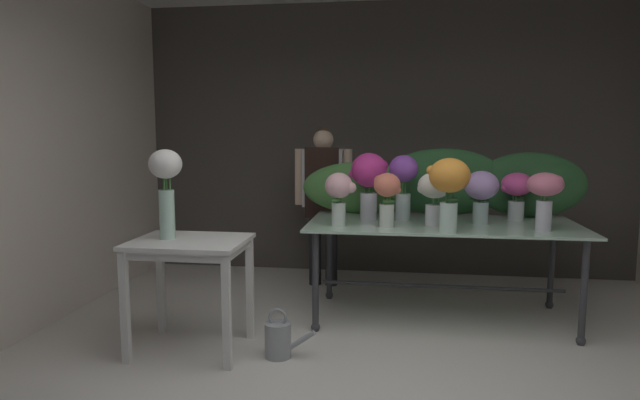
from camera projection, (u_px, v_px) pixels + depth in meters
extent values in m
plane|color=silver|center=(377.00, 323.00, 4.36)|extent=(7.51, 7.51, 0.00)
cube|color=#4C4742|center=(385.00, 140.00, 5.85)|extent=(5.30, 0.12, 2.88)
cube|color=beige|center=(63.00, 142.00, 4.56)|extent=(0.12, 3.54, 2.88)
cube|color=#B2D3BC|center=(442.00, 224.00, 4.37)|extent=(2.14, 1.04, 0.02)
cylinder|color=#38383D|center=(315.00, 282.00, 4.15)|extent=(0.05, 0.05, 0.78)
sphere|color=#38383D|center=(316.00, 327.00, 4.19)|extent=(0.07, 0.07, 0.07)
cylinder|color=#38383D|center=(584.00, 292.00, 3.87)|extent=(0.05, 0.05, 0.78)
sphere|color=#38383D|center=(581.00, 341.00, 3.92)|extent=(0.07, 0.07, 0.07)
cylinder|color=#38383D|center=(329.00, 257.00, 4.97)|extent=(0.05, 0.05, 0.78)
sphere|color=#38383D|center=(329.00, 295.00, 5.02)|extent=(0.07, 0.07, 0.07)
cylinder|color=#38383D|center=(552.00, 264.00, 4.69)|extent=(0.05, 0.05, 0.78)
sphere|color=#38383D|center=(549.00, 305.00, 4.74)|extent=(0.07, 0.07, 0.07)
cylinder|color=#38383D|center=(440.00, 286.00, 4.44)|extent=(1.94, 0.03, 0.03)
cube|color=white|center=(189.00, 242.00, 3.74)|extent=(0.78, 0.63, 0.03)
cube|color=white|center=(190.00, 248.00, 3.75)|extent=(0.72, 0.57, 0.06)
cube|color=white|center=(125.00, 307.00, 3.57)|extent=(0.05, 0.05, 0.76)
cube|color=white|center=(227.00, 313.00, 3.47)|extent=(0.05, 0.05, 0.76)
cube|color=white|center=(161.00, 284.00, 4.11)|extent=(0.05, 0.05, 0.76)
cube|color=white|center=(250.00, 288.00, 4.01)|extent=(0.05, 0.05, 0.76)
cylinder|color=#232328|center=(315.00, 245.00, 5.43)|extent=(0.12, 0.12, 0.80)
cylinder|color=#232328|center=(331.00, 246.00, 5.41)|extent=(0.12, 0.12, 0.80)
cube|color=silver|center=(323.00, 178.00, 5.34)|extent=(0.39, 0.22, 0.56)
cube|color=black|center=(322.00, 183.00, 5.23)|extent=(0.33, 0.02, 0.68)
cylinder|color=beige|center=(299.00, 177.00, 5.37)|extent=(0.09, 0.09, 0.55)
cylinder|color=beige|center=(347.00, 177.00, 5.30)|extent=(0.09, 0.09, 0.55)
sphere|color=beige|center=(323.00, 140.00, 5.29)|extent=(0.20, 0.20, 0.20)
ellipsoid|color=brown|center=(324.00, 133.00, 5.30)|extent=(0.15, 0.15, 0.09)
ellipsoid|color=#477F3D|center=(360.00, 188.00, 4.83)|extent=(1.03, 0.24, 0.46)
ellipsoid|color=#28562D|center=(443.00, 182.00, 4.72)|extent=(1.09, 0.24, 0.59)
ellipsoid|color=#28562D|center=(530.00, 185.00, 4.62)|extent=(0.94, 0.22, 0.55)
cylinder|color=silver|center=(544.00, 216.00, 4.01)|extent=(0.11, 0.11, 0.22)
cylinder|color=#9EBCB2|center=(543.00, 224.00, 4.01)|extent=(0.10, 0.10, 0.09)
cylinder|color=#477F3D|center=(546.00, 210.00, 4.00)|extent=(0.01, 0.01, 0.28)
cylinder|color=#477F3D|center=(544.00, 210.00, 4.02)|extent=(0.01, 0.01, 0.28)
cylinder|color=#477F3D|center=(541.00, 210.00, 4.00)|extent=(0.01, 0.01, 0.28)
cylinder|color=#477F3D|center=(544.00, 211.00, 3.97)|extent=(0.01, 0.01, 0.28)
ellipsoid|color=pink|center=(545.00, 184.00, 3.98)|extent=(0.26, 0.26, 0.17)
sphere|color=pink|center=(557.00, 181.00, 3.95)|extent=(0.09, 0.09, 0.09)
cylinder|color=silver|center=(516.00, 211.00, 4.48)|extent=(0.13, 0.13, 0.16)
cylinder|color=#9EBCB2|center=(516.00, 216.00, 4.48)|extent=(0.12, 0.12, 0.07)
cylinder|color=#477F3D|center=(519.00, 205.00, 4.47)|extent=(0.01, 0.01, 0.23)
cylinder|color=#477F3D|center=(513.00, 205.00, 4.49)|extent=(0.01, 0.01, 0.23)
cylinder|color=#477F3D|center=(516.00, 206.00, 4.44)|extent=(0.01, 0.01, 0.23)
ellipsoid|color=#E54C9E|center=(517.00, 184.00, 4.45)|extent=(0.25, 0.25, 0.19)
sphere|color=#E54C9E|center=(505.00, 188.00, 4.44)|extent=(0.07, 0.07, 0.07)
ellipsoid|color=#2D6028|center=(519.00, 198.00, 4.46)|extent=(0.07, 0.11, 0.03)
cylinder|color=silver|center=(403.00, 207.00, 4.46)|extent=(0.12, 0.12, 0.22)
cylinder|color=#9EBCB2|center=(403.00, 215.00, 4.47)|extent=(0.11, 0.11, 0.09)
cylinder|color=#387033|center=(405.00, 198.00, 4.45)|extent=(0.01, 0.01, 0.35)
cylinder|color=#387033|center=(401.00, 198.00, 4.47)|extent=(0.01, 0.01, 0.35)
cylinder|color=#387033|center=(402.00, 198.00, 4.43)|extent=(0.01, 0.01, 0.35)
ellipsoid|color=purple|center=(404.00, 169.00, 4.42)|extent=(0.24, 0.24, 0.22)
sphere|color=purple|center=(395.00, 169.00, 4.44)|extent=(0.06, 0.06, 0.06)
sphere|color=purple|center=(413.00, 173.00, 4.43)|extent=(0.08, 0.08, 0.08)
ellipsoid|color=#2D6028|center=(399.00, 191.00, 4.43)|extent=(0.09, 0.10, 0.03)
cylinder|color=silver|center=(448.00, 218.00, 3.93)|extent=(0.13, 0.13, 0.22)
cylinder|color=#9EBCB2|center=(448.00, 226.00, 3.93)|extent=(0.12, 0.12, 0.09)
cylinder|color=#28562D|center=(453.00, 209.00, 3.92)|extent=(0.01, 0.01, 0.33)
cylinder|color=#28562D|center=(447.00, 208.00, 3.94)|extent=(0.01, 0.01, 0.33)
cylinder|color=#28562D|center=(446.00, 209.00, 3.90)|extent=(0.01, 0.01, 0.33)
ellipsoid|color=orange|center=(450.00, 175.00, 3.89)|extent=(0.30, 0.30, 0.25)
sphere|color=orange|center=(431.00, 170.00, 3.93)|extent=(0.07, 0.07, 0.07)
sphere|color=orange|center=(462.00, 177.00, 3.87)|extent=(0.10, 0.10, 0.10)
ellipsoid|color=#28562D|center=(453.00, 200.00, 3.90)|extent=(0.10, 0.09, 0.03)
cylinder|color=silver|center=(434.00, 215.00, 4.23)|extent=(0.13, 0.13, 0.17)
cylinder|color=#9EBCB2|center=(434.00, 221.00, 4.23)|extent=(0.12, 0.12, 0.07)
cylinder|color=#477F3D|center=(438.00, 209.00, 4.22)|extent=(0.01, 0.01, 0.24)
cylinder|color=#477F3D|center=(432.00, 208.00, 4.24)|extent=(0.01, 0.01, 0.24)
cylinder|color=#477F3D|center=(433.00, 209.00, 4.20)|extent=(0.01, 0.01, 0.24)
ellipsoid|color=white|center=(435.00, 185.00, 4.20)|extent=(0.26, 0.26, 0.20)
sphere|color=white|center=(422.00, 189.00, 4.21)|extent=(0.08, 0.08, 0.08)
cylinder|color=silver|center=(480.00, 213.00, 4.28)|extent=(0.12, 0.12, 0.18)
cylinder|color=#9EBCB2|center=(480.00, 219.00, 4.29)|extent=(0.11, 0.11, 0.07)
cylinder|color=#477F3D|center=(485.00, 209.00, 4.27)|extent=(0.01, 0.01, 0.23)
cylinder|color=#477F3D|center=(480.00, 208.00, 4.31)|extent=(0.01, 0.01, 0.23)
cylinder|color=#477F3D|center=(477.00, 209.00, 4.28)|extent=(0.01, 0.01, 0.23)
cylinder|color=#477F3D|center=(481.00, 209.00, 4.25)|extent=(0.01, 0.01, 0.23)
ellipsoid|color=#B28ED1|center=(481.00, 185.00, 4.25)|extent=(0.27, 0.27, 0.23)
sphere|color=#B28ED1|center=(466.00, 184.00, 4.27)|extent=(0.10, 0.10, 0.10)
ellipsoid|color=#2D6028|center=(475.00, 199.00, 4.30)|extent=(0.10, 0.10, 0.03)
cylinder|color=silver|center=(368.00, 206.00, 4.49)|extent=(0.14, 0.14, 0.23)
cylinder|color=#9EBCB2|center=(368.00, 214.00, 4.49)|extent=(0.13, 0.13, 0.10)
cylinder|color=#2D6028|center=(371.00, 200.00, 4.48)|extent=(0.01, 0.01, 0.32)
cylinder|color=#2D6028|center=(368.00, 199.00, 4.51)|extent=(0.01, 0.01, 0.32)
cylinder|color=#2D6028|center=(364.00, 200.00, 4.48)|extent=(0.01, 0.01, 0.32)
cylinder|color=#2D6028|center=(369.00, 200.00, 4.45)|extent=(0.01, 0.01, 0.32)
ellipsoid|color=#D1338E|center=(369.00, 170.00, 4.45)|extent=(0.29, 0.29, 0.28)
sphere|color=#D1338E|center=(353.00, 174.00, 4.49)|extent=(0.07, 0.07, 0.07)
sphere|color=#D1338E|center=(382.00, 166.00, 4.46)|extent=(0.10, 0.10, 0.10)
cylinder|color=silver|center=(387.00, 216.00, 4.16)|extent=(0.11, 0.11, 0.18)
cylinder|color=#9EBCB2|center=(387.00, 222.00, 4.17)|extent=(0.10, 0.10, 0.07)
cylinder|color=#477F3D|center=(390.00, 209.00, 4.15)|extent=(0.01, 0.01, 0.26)
cylinder|color=#477F3D|center=(386.00, 209.00, 4.17)|extent=(0.01, 0.01, 0.26)
cylinder|color=#477F3D|center=(384.00, 209.00, 4.16)|extent=(0.01, 0.01, 0.26)
cylinder|color=#477F3D|center=(387.00, 209.00, 4.14)|extent=(0.01, 0.01, 0.26)
ellipsoid|color=#EF7A60|center=(387.00, 185.00, 4.13)|extent=(0.20, 0.20, 0.18)
sphere|color=#EF7A60|center=(380.00, 181.00, 4.17)|extent=(0.09, 0.09, 0.09)
sphere|color=#EF7A60|center=(397.00, 190.00, 4.11)|extent=(0.07, 0.07, 0.07)
ellipsoid|color=#387033|center=(389.00, 202.00, 4.14)|extent=(0.11, 0.07, 0.03)
cylinder|color=silver|center=(339.00, 214.00, 4.21)|extent=(0.11, 0.11, 0.18)
cylinder|color=#9EBCB2|center=(339.00, 221.00, 4.22)|extent=(0.10, 0.10, 0.08)
cylinder|color=#2D6028|center=(341.00, 209.00, 4.20)|extent=(0.01, 0.01, 0.25)
cylinder|color=#2D6028|center=(338.00, 209.00, 4.22)|extent=(0.01, 0.01, 0.25)
cylinder|color=#2D6028|center=(337.00, 209.00, 4.20)|extent=(0.01, 0.01, 0.25)
ellipsoid|color=#EFB2BC|center=(339.00, 185.00, 4.19)|extent=(0.21, 0.21, 0.20)
sphere|color=#EFB2BC|center=(351.00, 188.00, 4.15)|extent=(0.09, 0.09, 0.09)
ellipsoid|color=#2D6028|center=(336.00, 201.00, 4.16)|extent=(0.09, 0.11, 0.03)
cylinder|color=silver|center=(167.00, 214.00, 3.74)|extent=(0.11, 0.11, 0.34)
cylinder|color=#9EBCB2|center=(168.00, 228.00, 3.75)|extent=(0.10, 0.10, 0.14)
cylinder|color=#477F3D|center=(171.00, 205.00, 3.73)|extent=(0.01, 0.01, 0.45)
cylinder|color=#477F3D|center=(167.00, 205.00, 3.74)|extent=(0.01, 0.01, 0.45)
cylinder|color=#477F3D|center=(164.00, 205.00, 3.73)|extent=(0.01, 0.01, 0.45)
cylinder|color=#477F3D|center=(165.00, 206.00, 3.71)|extent=(0.01, 0.01, 0.45)
ellipsoid|color=white|center=(165.00, 164.00, 3.70)|extent=(0.23, 0.23, 0.20)
sphere|color=white|center=(175.00, 168.00, 3.69)|extent=(0.06, 0.06, 0.06)
cylinder|color=#999EA3|center=(278.00, 340.00, 3.70)|extent=(0.18, 0.18, 0.24)
cylinder|color=#999EA3|center=(302.00, 340.00, 3.67)|extent=(0.18, 0.04, 0.14)
torus|color=#999EA3|center=(278.00, 317.00, 3.68)|extent=(0.13, 0.02, 0.13)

